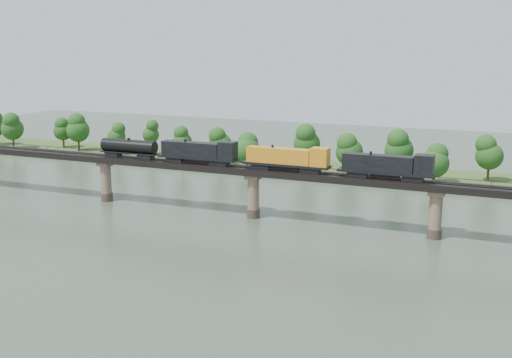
% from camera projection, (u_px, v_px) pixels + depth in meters
% --- Properties ---
extents(ground, '(400.00, 400.00, 0.00)m').
position_uv_depth(ground, '(189.00, 258.00, 118.57)').
color(ground, '#344334').
rests_on(ground, ground).
extents(far_bank, '(300.00, 24.00, 1.60)m').
position_uv_depth(far_bank, '(325.00, 170.00, 194.88)').
color(far_bank, '#324B1E').
rests_on(far_bank, ground).
extents(bridge, '(236.00, 30.00, 11.50)m').
position_uv_depth(bridge, '(253.00, 194.00, 144.41)').
color(bridge, '#473A2D').
rests_on(bridge, ground).
extents(bridge_superstructure, '(220.00, 4.90, 0.75)m').
position_uv_depth(bridge_superstructure, '(253.00, 167.00, 143.08)').
color(bridge_superstructure, black).
rests_on(bridge_superstructure, bridge).
extents(far_treeline, '(289.06, 17.54, 13.60)m').
position_uv_depth(far_treeline, '(295.00, 145.00, 192.30)').
color(far_treeline, '#382619').
rests_on(far_treeline, far_bank).
extents(freight_train, '(79.92, 3.11, 5.50)m').
position_uv_depth(freight_train, '(256.00, 156.00, 142.36)').
color(freight_train, black).
rests_on(freight_train, bridge).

